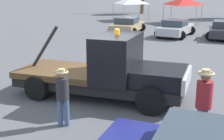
# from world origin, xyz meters

# --- Properties ---
(ground_plane) EXTENTS (160.00, 160.00, 0.00)m
(ground_plane) POSITION_xyz_m (0.00, 0.00, 0.00)
(ground_plane) COLOR #545459
(tow_truck) EXTENTS (6.32, 2.78, 2.51)m
(tow_truck) POSITION_xyz_m (0.39, 0.04, 0.97)
(tow_truck) COLOR black
(tow_truck) RESTS_ON ground
(person_near_truck) EXTENTS (0.43, 0.43, 1.92)m
(person_near_truck) POSITION_xyz_m (3.91, -1.86, 1.13)
(person_near_truck) COLOR #475B84
(person_near_truck) RESTS_ON ground
(person_at_hood) EXTENTS (0.38, 0.38, 1.69)m
(person_at_hood) POSITION_xyz_m (0.16, -2.61, 1.00)
(person_at_hood) COLOR #475B84
(person_at_hood) RESTS_ON ground
(parked_car_tan) EXTENTS (2.76, 4.62, 1.34)m
(parked_car_tan) POSITION_xyz_m (-4.88, 14.93, 0.65)
(parked_car_tan) COLOR tan
(parked_car_tan) RESTS_ON ground
(parked_car_silver) EXTENTS (2.62, 4.36, 1.34)m
(parked_car_silver) POSITION_xyz_m (-0.75, 14.84, 0.65)
(parked_car_silver) COLOR #B7B7BC
(parked_car_silver) RESTS_ON ground
(canopy_tent_white) EXTENTS (3.23, 3.23, 2.63)m
(canopy_tent_white) POSITION_xyz_m (-8.12, 24.24, 2.25)
(canopy_tent_white) COLOR #9E9EA3
(canopy_tent_white) RESTS_ON ground
(canopy_tent_red) EXTENTS (3.43, 3.43, 2.67)m
(canopy_tent_red) POSITION_xyz_m (-2.15, 23.99, 2.29)
(canopy_tent_red) COLOR #9E9EA3
(canopy_tent_red) RESTS_ON ground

